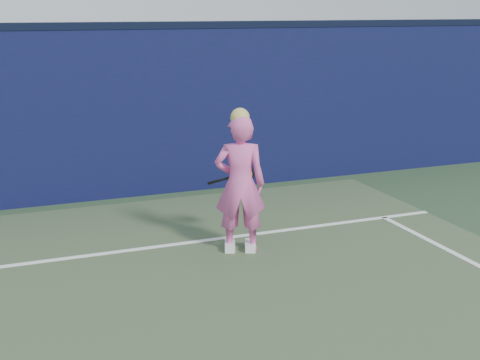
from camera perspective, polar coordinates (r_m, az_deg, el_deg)
name	(u,v)px	position (r m, az deg, el deg)	size (l,w,h in m)	color
player	(240,184)	(7.76, 0.00, -0.30)	(0.69, 0.57, 1.71)	#E659A8
racket	(240,176)	(8.18, -0.04, 0.37)	(0.55, 0.26, 0.31)	black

